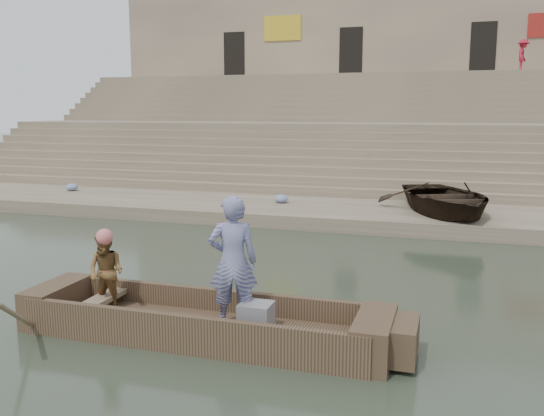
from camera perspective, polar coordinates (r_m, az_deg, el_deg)
The scene contains 14 objects.
ground at distance 10.81m, azimuth -4.38°, elevation -8.57°, with size 120.00×120.00×0.00m, color #2C3729.
lower_landing at distance 18.23m, azimuth 4.94°, elevation -0.45°, with size 32.00×4.00×0.40m, color gray.
mid_landing at distance 25.40m, azimuth 8.65°, elevation 5.04°, with size 32.00×3.00×2.80m, color gray.
upper_landing at distance 32.27m, azimuth 10.62°, elevation 8.07°, with size 32.00×3.00×5.20m, color gray.
ghat_steps at distance 27.05m, azimuth 9.22°, elevation 6.15°, with size 32.00×11.00×5.20m.
building_wall at distance 36.30m, azimuth 11.55°, elevation 12.93°, with size 32.00×5.07×11.20m.
main_rowboat at distance 8.97m, azimuth -6.83°, elevation -11.77°, with size 5.00×1.30×0.22m, color brown.
rowboat_trim at distance 8.81m, azimuth -5.60°, elevation -10.76°, with size 6.04×2.63×1.92m.
standing_man at distance 8.50m, azimuth -3.83°, elevation -5.24°, with size 0.71×0.47×1.94m, color navy.
rowing_man at distance 9.57m, azimuth -15.89°, elevation -6.05°, with size 0.61×0.47×1.25m, color #256C24.
television at distance 8.57m, azimuth -1.63°, elevation -10.53°, with size 0.46×0.42×0.40m.
beached_rowboat at distance 17.52m, azimuth 16.52°, elevation 0.97°, with size 3.18×4.45×0.92m, color #2D2116.
pedestrian at distance 32.08m, azimuth 23.29°, elevation 13.52°, with size 1.02×0.58×1.57m, color #B21E33.
cloth_bundles at distance 18.77m, azimuth -0.19°, elevation 0.91°, with size 16.66×1.85×0.26m.
Camera 1 is at (3.83, -9.54, 3.36)m, focal length 38.58 mm.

